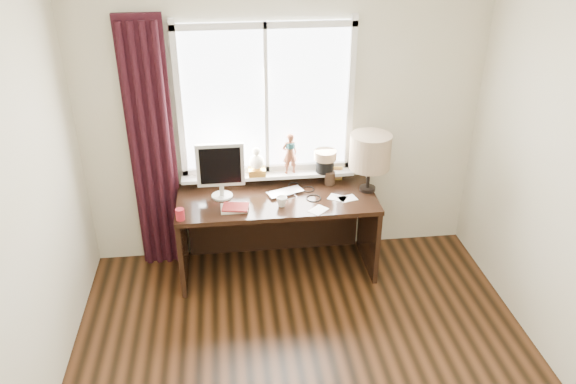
{
  "coord_description": "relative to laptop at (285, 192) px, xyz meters",
  "views": [
    {
      "loc": [
        -0.51,
        -2.56,
        3.05
      ],
      "look_at": [
        -0.05,
        1.25,
        1.0
      ],
      "focal_mm": 35.0,
      "sensor_mm": 36.0,
      "label": 1
    }
  ],
  "objects": [
    {
      "name": "desk_cables",
      "position": [
        0.19,
        -0.0,
        -0.01
      ],
      "size": [
        0.28,
        0.41,
        0.01
      ],
      "color": "black",
      "rests_on": "desk"
    },
    {
      "name": "mug",
      "position": [
        -0.05,
        -0.21,
        0.03
      ],
      "size": [
        0.12,
        0.12,
        0.09
      ],
      "primitive_type": "imported",
      "rotation": [
        0.0,
        0.0,
        0.93
      ],
      "color": "white",
      "rests_on": "desk"
    },
    {
      "name": "notebook_stack",
      "position": [
        -0.44,
        -0.22,
        0.0
      ],
      "size": [
        0.24,
        0.18,
        0.03
      ],
      "color": "beige",
      "rests_on": "desk"
    },
    {
      "name": "window",
      "position": [
        -0.11,
        0.26,
        0.54
      ],
      "size": [
        1.52,
        0.22,
        1.4
      ],
      "color": "white",
      "rests_on": "ground"
    },
    {
      "name": "monitor",
      "position": [
        -0.54,
        0.01,
        0.27
      ],
      "size": [
        0.4,
        0.18,
        0.49
      ],
      "color": "beige",
      "rests_on": "desk"
    },
    {
      "name": "table_lamp",
      "position": [
        0.72,
        -0.02,
        0.35
      ],
      "size": [
        0.35,
        0.35,
        0.52
      ],
      "color": "black",
      "rests_on": "desk"
    },
    {
      "name": "loose_papers",
      "position": [
        0.4,
        -0.2,
        -0.01
      ],
      "size": [
        0.46,
        0.36,
        0.0
      ],
      "color": "white",
      "rests_on": "desk"
    },
    {
      "name": "curtain",
      "position": [
        -1.11,
        0.22,
        0.35
      ],
      "size": [
        0.38,
        0.09,
        2.25
      ],
      "color": "black",
      "rests_on": "floor"
    },
    {
      "name": "desk",
      "position": [
        -0.08,
        0.04,
        -0.26
      ],
      "size": [
        1.7,
        0.7,
        0.75
      ],
      "color": "black",
      "rests_on": "floor"
    },
    {
      "name": "laptop",
      "position": [
        0.0,
        0.0,
        0.0
      ],
      "size": [
        0.36,
        0.3,
        0.02
      ],
      "primitive_type": "imported",
      "rotation": [
        0.0,
        0.0,
        0.35
      ],
      "color": "silver",
      "rests_on": "desk"
    },
    {
      "name": "wall_back",
      "position": [
        0.02,
        0.31,
        0.54
      ],
      "size": [
        3.5,
        0.0,
        2.6
      ],
      "primitive_type": "cube",
      "rotation": [
        1.57,
        0.0,
        0.0
      ],
      "color": "beige",
      "rests_on": "ground"
    },
    {
      "name": "red_cup",
      "position": [
        -0.88,
        -0.33,
        0.03
      ],
      "size": [
        0.07,
        0.07,
        0.09
      ],
      "primitive_type": "cylinder",
      "color": "maroon",
      "rests_on": "desk"
    },
    {
      "name": "ceiling",
      "position": [
        0.02,
        -1.69,
        1.84
      ],
      "size": [
        3.5,
        4.0,
        0.0
      ],
      "primitive_type": "cube",
      "color": "white",
      "rests_on": "wall_back"
    },
    {
      "name": "icon_frame",
      "position": [
        0.49,
        0.21,
        0.05
      ],
      "size": [
        0.1,
        0.03,
        0.13
      ],
      "color": "gold",
      "rests_on": "desk"
    },
    {
      "name": "brush_holder",
      "position": [
        0.41,
        0.13,
        0.05
      ],
      "size": [
        0.09,
        0.09,
        0.25
      ],
      "color": "black",
      "rests_on": "desk"
    }
  ]
}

